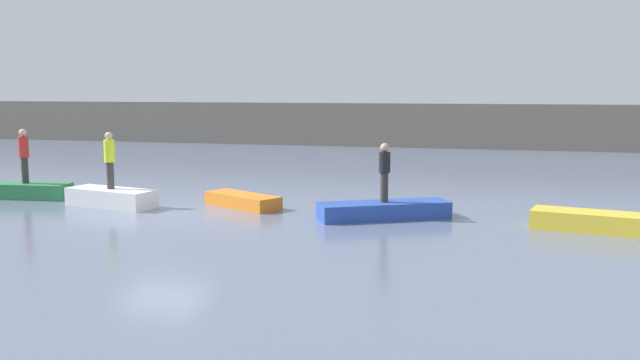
{
  "coord_description": "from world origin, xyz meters",
  "views": [
    {
      "loc": [
        9.23,
        -17.63,
        3.65
      ],
      "look_at": [
        3.9,
        2.92,
        0.78
      ],
      "focal_mm": 38.66,
      "sensor_mm": 36.0,
      "label": 1
    }
  ],
  "objects_px": {
    "person_red_shirt": "(24,153)",
    "rowboat_orange": "(243,200)",
    "rowboat_green": "(26,191)",
    "rowboat_blue": "(384,210)",
    "rowboat_white": "(111,198)",
    "rowboat_yellow": "(605,222)",
    "person_hiviz_shirt": "(110,157)",
    "person_dark_shirt": "(384,169)"
  },
  "relations": [
    {
      "from": "person_hiviz_shirt",
      "to": "person_dark_shirt",
      "type": "height_order",
      "value": "person_hiviz_shirt"
    },
    {
      "from": "rowboat_yellow",
      "to": "person_hiviz_shirt",
      "type": "xyz_separation_m",
      "value": [
        -14.2,
        0.22,
        1.28
      ]
    },
    {
      "from": "rowboat_green",
      "to": "person_dark_shirt",
      "type": "relative_size",
      "value": 1.76
    },
    {
      "from": "person_red_shirt",
      "to": "person_hiviz_shirt",
      "type": "bearing_deg",
      "value": -11.34
    },
    {
      "from": "person_red_shirt",
      "to": "rowboat_orange",
      "type": "bearing_deg",
      "value": 1.63
    },
    {
      "from": "rowboat_green",
      "to": "person_red_shirt",
      "type": "relative_size",
      "value": 1.62
    },
    {
      "from": "rowboat_yellow",
      "to": "person_dark_shirt",
      "type": "relative_size",
      "value": 2.17
    },
    {
      "from": "rowboat_green",
      "to": "person_hiviz_shirt",
      "type": "distance_m",
      "value": 3.89
    },
    {
      "from": "rowboat_orange",
      "to": "person_hiviz_shirt",
      "type": "height_order",
      "value": "person_hiviz_shirt"
    },
    {
      "from": "rowboat_yellow",
      "to": "person_red_shirt",
      "type": "relative_size",
      "value": 1.99
    },
    {
      "from": "rowboat_blue",
      "to": "person_hiviz_shirt",
      "type": "xyz_separation_m",
      "value": [
        -8.47,
        -0.15,
        1.29
      ]
    },
    {
      "from": "rowboat_white",
      "to": "rowboat_blue",
      "type": "relative_size",
      "value": 0.79
    },
    {
      "from": "person_dark_shirt",
      "to": "person_red_shirt",
      "type": "relative_size",
      "value": 0.92
    },
    {
      "from": "rowboat_orange",
      "to": "person_hiviz_shirt",
      "type": "xyz_separation_m",
      "value": [
        -3.95,
        -0.94,
        1.32
      ]
    },
    {
      "from": "rowboat_white",
      "to": "person_hiviz_shirt",
      "type": "xyz_separation_m",
      "value": [
        0.0,
        0.0,
        1.25
      ]
    },
    {
      "from": "rowboat_green",
      "to": "person_dark_shirt",
      "type": "height_order",
      "value": "person_dark_shirt"
    },
    {
      "from": "rowboat_green",
      "to": "rowboat_yellow",
      "type": "distance_m",
      "value": 17.83
    },
    {
      "from": "rowboat_orange",
      "to": "rowboat_yellow",
      "type": "xyz_separation_m",
      "value": [
        10.25,
        -1.16,
        0.05
      ]
    },
    {
      "from": "rowboat_orange",
      "to": "rowboat_green",
      "type": "bearing_deg",
      "value": -149.18
    },
    {
      "from": "rowboat_white",
      "to": "rowboat_yellow",
      "type": "height_order",
      "value": "rowboat_white"
    },
    {
      "from": "rowboat_green",
      "to": "person_hiviz_shirt",
      "type": "relative_size",
      "value": 1.67
    },
    {
      "from": "rowboat_green",
      "to": "rowboat_blue",
      "type": "height_order",
      "value": "rowboat_green"
    },
    {
      "from": "person_red_shirt",
      "to": "rowboat_blue",
      "type": "bearing_deg",
      "value": -2.72
    },
    {
      "from": "rowboat_white",
      "to": "person_red_shirt",
      "type": "distance_m",
      "value": 3.88
    },
    {
      "from": "rowboat_blue",
      "to": "rowboat_green",
      "type": "bearing_deg",
      "value": 149.37
    },
    {
      "from": "rowboat_white",
      "to": "person_hiviz_shirt",
      "type": "relative_size",
      "value": 1.65
    },
    {
      "from": "rowboat_orange",
      "to": "person_dark_shirt",
      "type": "height_order",
      "value": "person_dark_shirt"
    },
    {
      "from": "person_dark_shirt",
      "to": "person_red_shirt",
      "type": "xyz_separation_m",
      "value": [
        -12.07,
        0.57,
        0.11
      ]
    },
    {
      "from": "person_hiviz_shirt",
      "to": "person_dark_shirt",
      "type": "relative_size",
      "value": 1.06
    },
    {
      "from": "rowboat_blue",
      "to": "rowboat_white",
      "type": "bearing_deg",
      "value": 153.11
    },
    {
      "from": "rowboat_white",
      "to": "rowboat_yellow",
      "type": "bearing_deg",
      "value": 11.85
    },
    {
      "from": "person_hiviz_shirt",
      "to": "person_red_shirt",
      "type": "xyz_separation_m",
      "value": [
        -3.61,
        0.72,
        -0.01
      ]
    },
    {
      "from": "rowboat_green",
      "to": "person_dark_shirt",
      "type": "bearing_deg",
      "value": -8.16
    },
    {
      "from": "rowboat_green",
      "to": "person_dark_shirt",
      "type": "distance_m",
      "value": 12.14
    },
    {
      "from": "rowboat_green",
      "to": "person_red_shirt",
      "type": "height_order",
      "value": "person_red_shirt"
    },
    {
      "from": "rowboat_orange",
      "to": "rowboat_white",
      "type": "bearing_deg",
      "value": -137.45
    },
    {
      "from": "rowboat_white",
      "to": "person_red_shirt",
      "type": "xyz_separation_m",
      "value": [
        -3.61,
        0.72,
        1.23
      ]
    },
    {
      "from": "rowboat_orange",
      "to": "rowboat_blue",
      "type": "xyz_separation_m",
      "value": [
        4.51,
        -0.79,
        0.03
      ]
    },
    {
      "from": "rowboat_yellow",
      "to": "person_dark_shirt",
      "type": "bearing_deg",
      "value": -171.89
    },
    {
      "from": "rowboat_green",
      "to": "rowboat_white",
      "type": "height_order",
      "value": "rowboat_white"
    },
    {
      "from": "rowboat_white",
      "to": "person_red_shirt",
      "type": "height_order",
      "value": "person_red_shirt"
    },
    {
      "from": "person_hiviz_shirt",
      "to": "rowboat_green",
      "type": "bearing_deg",
      "value": 168.66
    }
  ]
}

